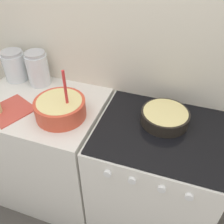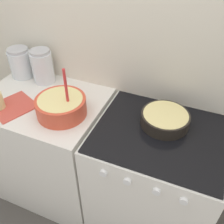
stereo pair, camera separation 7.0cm
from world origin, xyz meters
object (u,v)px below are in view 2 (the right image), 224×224
(stove, at_px, (151,182))
(mixing_bowl, at_px, (61,105))
(storage_jar_left, at_px, (21,65))
(storage_jar_middle, at_px, (43,68))
(baking_pan, at_px, (165,119))

(stove, height_order, mixing_bowl, mixing_bowl)
(storage_jar_left, relative_size, storage_jar_middle, 0.90)
(baking_pan, bearing_deg, mixing_bowl, -166.23)
(stove, height_order, baking_pan, baking_pan)
(stove, bearing_deg, baking_pan, 85.90)
(storage_jar_left, height_order, storage_jar_middle, storage_jar_middle)
(mixing_bowl, height_order, storage_jar_left, mixing_bowl)
(mixing_bowl, bearing_deg, baking_pan, 13.77)
(baking_pan, relative_size, storage_jar_middle, 1.16)
(mixing_bowl, distance_m, baking_pan, 0.60)
(stove, relative_size, storage_jar_middle, 3.92)
(storage_jar_middle, bearing_deg, stove, -13.08)
(storage_jar_middle, bearing_deg, baking_pan, -8.17)
(stove, distance_m, baking_pan, 0.50)
(stove, relative_size, baking_pan, 3.38)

